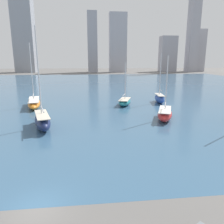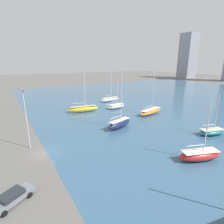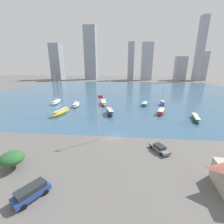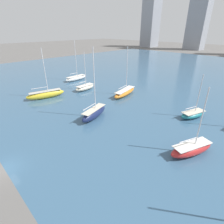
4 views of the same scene
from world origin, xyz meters
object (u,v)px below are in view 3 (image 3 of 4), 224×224
sailboat_teal (145,104)px  parked_suv_blue (31,192)px  sailboat_orange (104,103)px  sailboat_cream (76,105)px  sailboat_navy (110,112)px  sailboat_blue (163,103)px  sailboat_green (196,118)px  sailboat_yellow (61,112)px  sailboat_red (161,111)px  parked_sedan_gray (159,148)px  sailboat_white (56,102)px  flag_pole (99,117)px

sailboat_teal → parked_suv_blue: size_ratio=1.78×
sailboat_orange → sailboat_cream: bearing=-167.7°
sailboat_orange → sailboat_navy: size_ratio=0.92×
parked_suv_blue → sailboat_navy: bearing=111.7°
sailboat_blue → parked_suv_blue: size_ratio=2.18×
sailboat_green → sailboat_blue: sailboat_green is taller
sailboat_yellow → sailboat_cream: 12.13m
sailboat_red → sailboat_orange: bearing=174.2°
sailboat_green → parked_sedan_gray: (-16.84, -21.52, -0.10)m
sailboat_red → sailboat_cream: size_ratio=0.93×
sailboat_green → sailboat_orange: (-35.17, 18.80, 0.09)m
sailboat_navy → parked_sedan_gray: 28.32m
sailboat_green → sailboat_white: 61.48m
sailboat_green → parked_sedan_gray: sailboat_green is taller
sailboat_white → sailboat_green: bearing=-19.8°
flag_pole → sailboat_navy: (0.60, 20.90, -5.17)m
sailboat_white → sailboat_orange: bearing=-1.0°
sailboat_green → parked_suv_blue: 51.93m
sailboat_yellow → sailboat_red: bearing=20.0°
sailboat_green → parked_sedan_gray: bearing=-115.1°
sailboat_red → parked_suv_blue: 49.88m
sailboat_blue → parked_sedan_gray: (-10.20, -42.10, -0.32)m
flag_pole → parked_sedan_gray: 15.75m
flag_pole → sailboat_white: size_ratio=0.83×
sailboat_yellow → parked_sedan_gray: (32.40, -23.07, -0.36)m
sailboat_red → sailboat_blue: bearing=96.5°
sailboat_teal → sailboat_blue: 8.93m
sailboat_orange → sailboat_teal: bearing=-11.8°
sailboat_green → sailboat_orange: bearing=164.8°
sailboat_cream → sailboat_green: bearing=-20.5°
flag_pole → sailboat_orange: bearing=96.5°
sailboat_cream → sailboat_red: bearing=-16.0°
sailboat_green → sailboat_yellow: bearing=-168.9°
sailboat_teal → parked_suv_blue: 58.83m
flag_pole → sailboat_yellow: sailboat_yellow is taller
sailboat_teal → sailboat_blue: (8.72, 1.89, 0.30)m
sailboat_red → parked_sedan_gray: sailboat_red is taller
sailboat_cream → sailboat_white: bearing=153.8°
sailboat_red → sailboat_yellow: bearing=-151.8°
flag_pole → parked_sedan_gray: size_ratio=2.18×
flag_pole → sailboat_green: size_ratio=0.92×
sailboat_orange → sailboat_cream: size_ratio=1.17×
sailboat_orange → sailboat_cream: 13.13m
sailboat_red → sailboat_navy: (-19.92, -2.77, 0.21)m
sailboat_green → sailboat_blue: 21.63m
sailboat_white → sailboat_red: sailboat_white is taller
sailboat_yellow → parked_sedan_gray: size_ratio=2.48×
sailboat_blue → parked_sedan_gray: size_ratio=2.15×
sailboat_orange → sailboat_navy: sailboat_navy is taller
sailboat_orange → parked_sedan_gray: (18.33, -40.32, -0.19)m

